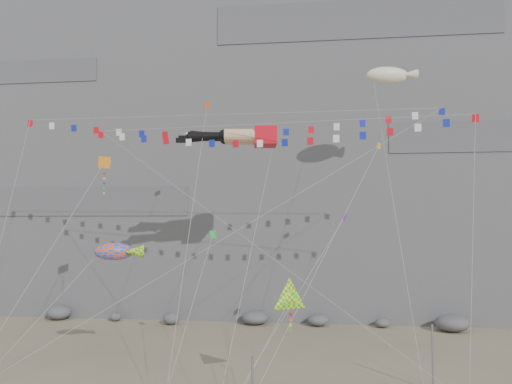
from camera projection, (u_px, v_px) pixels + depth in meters
ground at (222, 379)px, 31.10m from camera, size 120.00×120.00×0.00m
cliff at (269, 105)px, 64.40m from camera, size 80.00×28.00×50.00m
talus_boulders at (255, 318)px, 47.98m from camera, size 60.00×3.00×1.20m
anchor_pole_right at (433, 358)px, 28.91m from camera, size 0.12×0.12×3.80m
legs_kite at (238, 137)px, 39.39m from camera, size 8.01×17.03×22.74m
flag_banner_upper at (224, 115)px, 39.58m from camera, size 33.21×12.35×25.28m
flag_banner_lower at (272, 124)px, 36.85m from camera, size 27.90×9.48×21.87m
harlequin_kite at (104, 163)px, 37.87m from camera, size 4.88×10.90×17.77m
fish_windsock at (114, 252)px, 33.10m from camera, size 8.54×5.62×11.04m
delta_kite at (290, 299)px, 27.24m from camera, size 4.17×4.08×7.44m
blimp_windsock at (388, 76)px, 41.36m from camera, size 4.57×14.12×25.45m
small_kite_a at (206, 111)px, 40.57m from camera, size 1.94×16.08×24.83m
small_kite_b at (343, 220)px, 35.65m from camera, size 7.28×10.91×15.85m
small_kite_c at (212, 236)px, 35.07m from camera, size 1.22×12.29×14.60m
small_kite_d at (376, 151)px, 38.09m from camera, size 9.13×14.63×22.68m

